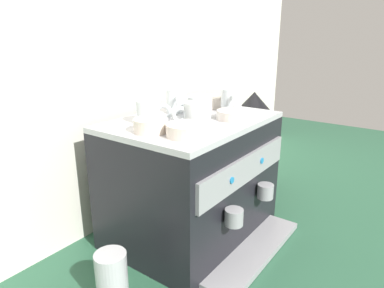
{
  "coord_description": "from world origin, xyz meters",
  "views": [
    {
      "loc": [
        -0.92,
        -0.67,
        0.7
      ],
      "look_at": [
        0.0,
        0.0,
        0.34
      ],
      "focal_mm": 32.22,
      "sensor_mm": 36.0,
      "label": 1
    }
  ],
  "objects_px": {
    "espresso_machine": "(193,178)",
    "ceramic_cup_1": "(195,114)",
    "coffee_grinder": "(252,139)",
    "milk_pitcher": "(112,279)",
    "ceramic_cup_4": "(200,107)",
    "ceramic_cup_3": "(149,112)",
    "ceramic_cup_0": "(232,100)",
    "ceramic_bowl_2": "(206,102)",
    "ceramic_cup_2": "(176,101)",
    "ceramic_bowl_0": "(187,130)",
    "ceramic_bowl_1": "(150,126)",
    "ceramic_bowl_3": "(234,115)"
  },
  "relations": [
    {
      "from": "ceramic_bowl_3",
      "to": "coffee_grinder",
      "type": "height_order",
      "value": "ceramic_bowl_3"
    },
    {
      "from": "coffee_grinder",
      "to": "milk_pitcher",
      "type": "relative_size",
      "value": 2.87
    },
    {
      "from": "ceramic_bowl_3",
      "to": "ceramic_cup_1",
      "type": "bearing_deg",
      "value": 158.94
    },
    {
      "from": "ceramic_bowl_2",
      "to": "coffee_grinder",
      "type": "distance_m",
      "value": 0.39
    },
    {
      "from": "ceramic_bowl_1",
      "to": "ceramic_cup_0",
      "type": "bearing_deg",
      "value": -7.96
    },
    {
      "from": "milk_pitcher",
      "to": "espresso_machine",
      "type": "bearing_deg",
      "value": 5.45
    },
    {
      "from": "ceramic_bowl_2",
      "to": "milk_pitcher",
      "type": "height_order",
      "value": "ceramic_bowl_2"
    },
    {
      "from": "espresso_machine",
      "to": "ceramic_cup_3",
      "type": "xyz_separation_m",
      "value": [
        -0.13,
        0.08,
        0.25
      ]
    },
    {
      "from": "coffee_grinder",
      "to": "ceramic_cup_1",
      "type": "bearing_deg",
      "value": -171.81
    },
    {
      "from": "espresso_machine",
      "to": "ceramic_cup_0",
      "type": "relative_size",
      "value": 5.38
    },
    {
      "from": "ceramic_cup_1",
      "to": "ceramic_bowl_2",
      "type": "relative_size",
      "value": 0.91
    },
    {
      "from": "ceramic_cup_2",
      "to": "ceramic_bowl_1",
      "type": "bearing_deg",
      "value": -157.84
    },
    {
      "from": "ceramic_cup_2",
      "to": "milk_pitcher",
      "type": "height_order",
      "value": "ceramic_cup_2"
    },
    {
      "from": "ceramic_cup_3",
      "to": "ceramic_bowl_2",
      "type": "xyz_separation_m",
      "value": [
        0.32,
        -0.0,
        -0.02
      ]
    },
    {
      "from": "ceramic_cup_2",
      "to": "ceramic_bowl_0",
      "type": "distance_m",
      "value": 0.32
    },
    {
      "from": "ceramic_cup_4",
      "to": "milk_pitcher",
      "type": "height_order",
      "value": "ceramic_cup_4"
    },
    {
      "from": "ceramic_bowl_0",
      "to": "ceramic_cup_0",
      "type": "bearing_deg",
      "value": 9.93
    },
    {
      "from": "ceramic_cup_2",
      "to": "ceramic_bowl_1",
      "type": "xyz_separation_m",
      "value": [
        -0.25,
        -0.1,
        -0.02
      ]
    },
    {
      "from": "ceramic_cup_4",
      "to": "milk_pitcher",
      "type": "bearing_deg",
      "value": -175.82
    },
    {
      "from": "ceramic_bowl_2",
      "to": "coffee_grinder",
      "type": "relative_size",
      "value": 0.26
    },
    {
      "from": "ceramic_bowl_1",
      "to": "ceramic_cup_2",
      "type": "bearing_deg",
      "value": 22.16
    },
    {
      "from": "ceramic_bowl_0",
      "to": "ceramic_bowl_2",
      "type": "distance_m",
      "value": 0.41
    },
    {
      "from": "ceramic_cup_0",
      "to": "ceramic_cup_3",
      "type": "xyz_separation_m",
      "value": [
        -0.31,
        0.12,
        -0.01
      ]
    },
    {
      "from": "ceramic_cup_0",
      "to": "ceramic_cup_1",
      "type": "xyz_separation_m",
      "value": [
        -0.24,
        -0.01,
        -0.01
      ]
    },
    {
      "from": "ceramic_bowl_1",
      "to": "ceramic_bowl_0",
      "type": "bearing_deg",
      "value": -76.22
    },
    {
      "from": "ceramic_cup_0",
      "to": "ceramic_cup_4",
      "type": "bearing_deg",
      "value": 166.02
    },
    {
      "from": "ceramic_bowl_2",
      "to": "ceramic_cup_3",
      "type": "bearing_deg",
      "value": 179.8
    },
    {
      "from": "ceramic_bowl_2",
      "to": "ceramic_bowl_3",
      "type": "distance_m",
      "value": 0.22
    },
    {
      "from": "ceramic_cup_2",
      "to": "ceramic_bowl_0",
      "type": "relative_size",
      "value": 0.83
    },
    {
      "from": "ceramic_cup_0",
      "to": "ceramic_cup_2",
      "type": "height_order",
      "value": "ceramic_cup_0"
    },
    {
      "from": "ceramic_cup_4",
      "to": "ceramic_bowl_1",
      "type": "xyz_separation_m",
      "value": [
        -0.23,
        0.02,
        -0.02
      ]
    },
    {
      "from": "coffee_grinder",
      "to": "ceramic_cup_0",
      "type": "bearing_deg",
      "value": -168.01
    },
    {
      "from": "ceramic_cup_3",
      "to": "coffee_grinder",
      "type": "distance_m",
      "value": 0.69
    },
    {
      "from": "ceramic_cup_3",
      "to": "milk_pitcher",
      "type": "height_order",
      "value": "ceramic_cup_3"
    },
    {
      "from": "ceramic_cup_4",
      "to": "coffee_grinder",
      "type": "height_order",
      "value": "ceramic_cup_4"
    },
    {
      "from": "ceramic_cup_1",
      "to": "ceramic_bowl_0",
      "type": "xyz_separation_m",
      "value": [
        -0.11,
        -0.05,
        -0.02
      ]
    },
    {
      "from": "ceramic_bowl_2",
      "to": "milk_pitcher",
      "type": "relative_size",
      "value": 0.74
    },
    {
      "from": "ceramic_cup_4",
      "to": "ceramic_cup_0",
      "type": "bearing_deg",
      "value": -13.98
    },
    {
      "from": "ceramic_cup_1",
      "to": "ceramic_bowl_0",
      "type": "relative_size",
      "value": 0.89
    },
    {
      "from": "espresso_machine",
      "to": "ceramic_cup_4",
      "type": "height_order",
      "value": "ceramic_cup_4"
    },
    {
      "from": "espresso_machine",
      "to": "ceramic_cup_1",
      "type": "distance_m",
      "value": 0.27
    },
    {
      "from": "ceramic_cup_1",
      "to": "ceramic_cup_2",
      "type": "height_order",
      "value": "ceramic_cup_2"
    },
    {
      "from": "ceramic_cup_1",
      "to": "ceramic_cup_4",
      "type": "bearing_deg",
      "value": 27.51
    },
    {
      "from": "ceramic_cup_2",
      "to": "coffee_grinder",
      "type": "distance_m",
      "value": 0.53
    },
    {
      "from": "ceramic_bowl_0",
      "to": "espresso_machine",
      "type": "bearing_deg",
      "value": 31.25
    },
    {
      "from": "ceramic_cup_1",
      "to": "ceramic_bowl_3",
      "type": "bearing_deg",
      "value": -21.06
    },
    {
      "from": "ceramic_cup_0",
      "to": "espresso_machine",
      "type": "bearing_deg",
      "value": 165.96
    },
    {
      "from": "espresso_machine",
      "to": "ceramic_cup_1",
      "type": "height_order",
      "value": "ceramic_cup_1"
    },
    {
      "from": "ceramic_cup_3",
      "to": "ceramic_bowl_3",
      "type": "distance_m",
      "value": 0.28
    },
    {
      "from": "ceramic_cup_1",
      "to": "ceramic_cup_2",
      "type": "bearing_deg",
      "value": 55.46
    }
  ]
}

